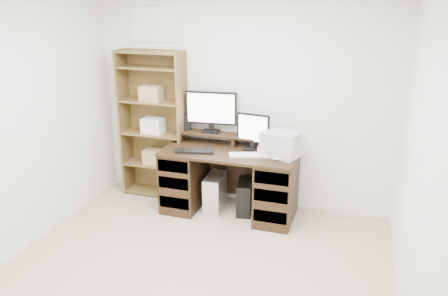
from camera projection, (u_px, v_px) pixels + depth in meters
The scene contains 14 objects.
room at pixel (170, 157), 3.23m from camera, with size 3.54×4.04×2.54m.
desk at pixel (230, 180), 5.00m from camera, with size 1.50×0.70×0.75m.
riser_shelf at pixel (235, 137), 5.04m from camera, with size 1.40×0.22×0.12m.
monitor_wide at pixel (211, 110), 5.08m from camera, with size 0.60×0.17×0.48m.
monitor_small at pixel (253, 130), 4.85m from camera, with size 0.38×0.16×0.41m.
speaker at pixel (187, 122), 5.21m from camera, with size 0.08×0.08×0.20m, color black.
keyboard_black at pixel (194, 151), 4.83m from camera, with size 0.43×0.14×0.02m, color black.
keyboard_white at pixel (251, 155), 4.71m from camera, with size 0.47×0.14×0.02m, color silver.
mouse at pixel (277, 159), 4.59m from camera, with size 0.08×0.06×0.03m, color silver.
printer at pixel (280, 151), 4.71m from camera, with size 0.40×0.30×0.10m, color #B6B09F.
basket at pixel (281, 139), 4.67m from camera, with size 0.38×0.27×0.16m, color #A6ADB1.
tower_silver at pixel (215, 192), 5.11m from camera, with size 0.19×0.42×0.42m, color silver.
tower_black at pixel (245, 197), 5.05m from camera, with size 0.22×0.40×0.38m.
bookshelf at pixel (154, 124), 5.32m from camera, with size 0.80×0.30×1.80m.
Camera 1 is at (1.30, -2.77, 2.36)m, focal length 35.00 mm.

